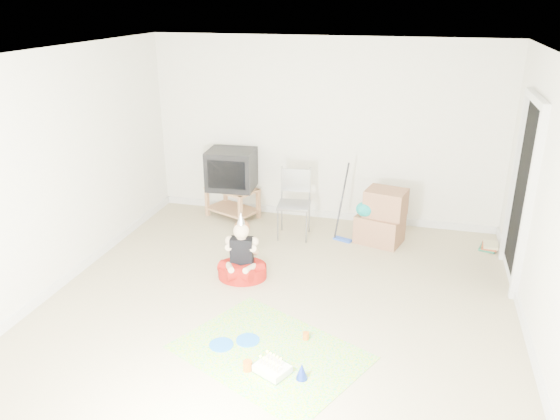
% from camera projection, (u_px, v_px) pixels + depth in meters
% --- Properties ---
extents(ground, '(5.00, 5.00, 0.00)m').
position_uv_depth(ground, '(280.00, 301.00, 5.93)').
color(ground, tan).
rests_on(ground, ground).
extents(doorway_recess, '(0.02, 0.90, 2.05)m').
position_uv_depth(doorway_recess, '(523.00, 195.00, 6.06)').
color(doorway_recess, black).
rests_on(doorway_recess, ground).
extents(tv_stand, '(0.85, 0.71, 0.45)m').
position_uv_depth(tv_stand, '(232.00, 200.00, 8.08)').
color(tv_stand, '#AA764D').
rests_on(tv_stand, ground).
extents(crt_tv, '(0.70, 0.59, 0.57)m').
position_uv_depth(crt_tv, '(231.00, 169.00, 7.91)').
color(crt_tv, black).
rests_on(crt_tv, tv_stand).
extents(folding_chair, '(0.46, 0.45, 0.94)m').
position_uv_depth(folding_chair, '(294.00, 205.00, 7.35)').
color(folding_chair, gray).
rests_on(folding_chair, ground).
extents(cardboard_boxes, '(0.69, 0.58, 0.74)m').
position_uv_depth(cardboard_boxes, '(381.00, 217.00, 7.22)').
color(cardboard_boxes, '#946447').
rests_on(cardboard_boxes, ground).
extents(floor_mop, '(0.27, 0.33, 1.01)m').
position_uv_depth(floor_mop, '(343.00, 223.00, 7.29)').
color(floor_mop, blue).
rests_on(floor_mop, ground).
extents(book_pile, '(0.26, 0.30, 0.09)m').
position_uv_depth(book_pile, '(489.00, 246.00, 7.12)').
color(book_pile, '#22684A').
rests_on(book_pile, ground).
extents(seated_woman, '(0.65, 0.65, 0.82)m').
position_uv_depth(seated_woman, '(242.00, 263.00, 6.36)').
color(seated_woman, '#A9170F').
rests_on(seated_woman, ground).
extents(party_mat, '(2.01, 1.80, 0.01)m').
position_uv_depth(party_mat, '(270.00, 352.00, 5.07)').
color(party_mat, '#EE3297').
rests_on(party_mat, ground).
extents(birthday_cake, '(0.35, 0.33, 0.14)m').
position_uv_depth(birthday_cake, '(272.00, 369.00, 4.78)').
color(birthday_cake, white).
rests_on(birthday_cake, party_mat).
extents(blue_plate_near, '(0.29, 0.29, 0.01)m').
position_uv_depth(blue_plate_near, '(248.00, 340.00, 5.23)').
color(blue_plate_near, blue).
rests_on(blue_plate_near, party_mat).
extents(blue_plate_far, '(0.33, 0.33, 0.01)m').
position_uv_depth(blue_plate_far, '(221.00, 345.00, 5.17)').
color(blue_plate_far, blue).
rests_on(blue_plate_far, party_mat).
extents(orange_cup_near, '(0.08, 0.08, 0.07)m').
position_uv_depth(orange_cup_near, '(306.00, 336.00, 5.25)').
color(orange_cup_near, '#D46217').
rests_on(orange_cup_near, party_mat).
extents(orange_cup_far, '(0.11, 0.11, 0.09)m').
position_uv_depth(orange_cup_far, '(248.00, 366.00, 4.81)').
color(orange_cup_far, '#D46217').
rests_on(orange_cup_far, party_mat).
extents(blue_party_hat, '(0.13, 0.13, 0.15)m').
position_uv_depth(blue_party_hat, '(302.00, 371.00, 4.69)').
color(blue_party_hat, '#1B33BD').
rests_on(blue_party_hat, party_mat).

